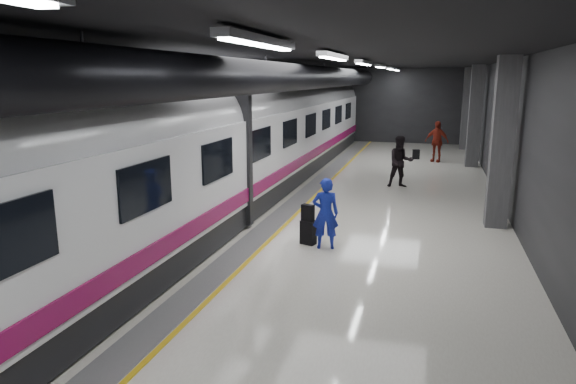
% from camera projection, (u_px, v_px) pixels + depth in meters
% --- Properties ---
extents(ground, '(40.00, 40.00, 0.00)m').
position_uv_depth(ground, '(315.00, 233.00, 13.27)').
color(ground, white).
rests_on(ground, ground).
extents(platform_hall, '(10.02, 40.02, 4.51)m').
position_uv_depth(platform_hall, '(314.00, 93.00, 13.47)').
color(platform_hall, black).
rests_on(platform_hall, ground).
extents(train, '(3.05, 38.00, 4.05)m').
position_uv_depth(train, '(197.00, 149.00, 13.68)').
color(train, black).
rests_on(train, ground).
extents(traveler_main, '(0.69, 0.54, 1.69)m').
position_uv_depth(traveler_main, '(325.00, 213.00, 11.95)').
color(traveler_main, '#182EB4').
rests_on(traveler_main, ground).
extents(suitcase_main, '(0.41, 0.33, 0.58)m').
position_uv_depth(suitcase_main, '(308.00, 232.00, 12.36)').
color(suitcase_main, black).
rests_on(suitcase_main, ground).
extents(shoulder_bag, '(0.33, 0.25, 0.40)m').
position_uv_depth(shoulder_bag, '(308.00, 213.00, 12.26)').
color(shoulder_bag, black).
rests_on(shoulder_bag, suitcase_main).
extents(traveler_far_a, '(1.08, 0.94, 1.89)m').
position_uv_depth(traveler_far_a, '(400.00, 162.00, 18.69)').
color(traveler_far_a, black).
rests_on(traveler_far_a, ground).
extents(traveler_far_b, '(1.23, 0.81, 1.94)m').
position_uv_depth(traveler_far_b, '(437.00, 141.00, 24.41)').
color(traveler_far_b, maroon).
rests_on(traveler_far_b, ground).
extents(suitcase_far, '(0.36, 0.28, 0.48)m').
position_uv_depth(suitcase_far, '(416.00, 154.00, 25.32)').
color(suitcase_far, black).
rests_on(suitcase_far, ground).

